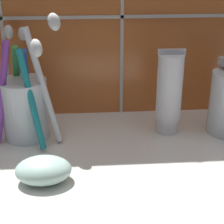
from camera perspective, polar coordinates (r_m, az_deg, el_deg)
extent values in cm
cube|color=silver|center=(48.58, 1.20, -9.49)|extent=(72.29, 35.49, 2.00)
cube|color=beige|center=(58.37, -0.26, 14.29)|extent=(82.29, 0.24, 0.50)
cylinder|color=silver|center=(55.06, -13.08, 0.44)|extent=(6.63, 6.63, 8.67)
cylinder|color=white|center=(51.95, -10.46, 3.89)|extent=(4.98, 3.61, 15.96)
ellipsoid|color=white|center=(48.09, -8.83, 13.42)|extent=(2.58, 2.29, 2.58)
cylinder|color=blue|center=(57.54, -12.78, 3.89)|extent=(1.80, 6.27, 12.65)
ellipsoid|color=white|center=(58.59, -13.48, 11.50)|extent=(1.64, 2.60, 2.69)
cylinder|color=green|center=(57.17, -14.29, 3.88)|extent=(2.56, 5.42, 13.11)
ellipsoid|color=white|center=(57.69, -15.50, 11.66)|extent=(1.97, 2.62, 2.64)
cylinder|color=purple|center=(52.91, -16.41, 2.78)|extent=(3.68, 2.20, 14.36)
cylinder|color=teal|center=(51.11, -12.19, 1.81)|extent=(3.84, 4.72, 13.36)
ellipsoid|color=white|center=(46.63, -11.45, 9.55)|extent=(2.42, 2.62, 2.62)
cylinder|color=white|center=(57.01, 8.38, -1.93)|extent=(3.15, 3.15, 2.15)
cylinder|color=white|center=(54.66, 8.75, 3.69)|extent=(3.70, 3.70, 9.79)
cube|color=silver|center=(53.06, 9.11, 9.05)|extent=(3.89, 0.36, 0.80)
ellipsoid|color=silver|center=(45.38, -10.41, -8.72)|extent=(6.66, 4.74, 3.16)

